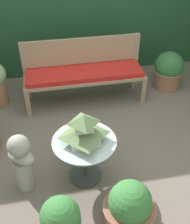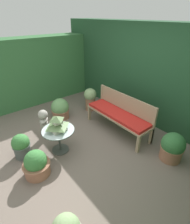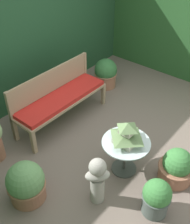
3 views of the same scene
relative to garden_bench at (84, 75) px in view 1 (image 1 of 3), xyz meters
name	(u,v)px [view 1 (image 1 of 3)]	position (x,y,z in m)	size (l,w,h in m)	color
ground	(102,149)	(0.02, -1.05, -0.42)	(30.00, 30.00, 0.00)	#75665B
garden_bench	(84,75)	(0.00, 0.00, 0.00)	(1.67, 0.49, 0.49)	tan
bench_backrest	(82,54)	(0.00, 0.22, 0.22)	(1.67, 0.06, 0.87)	tan
patio_table	(84,149)	(-0.23, -1.41, -0.02)	(0.63, 0.63, 0.51)	#424742
pagoda_birdhouse	(84,130)	(-0.23, -1.41, 0.22)	(0.37, 0.37, 0.31)	beige
garden_bust	(22,161)	(-0.84, -1.43, -0.04)	(0.33, 0.32, 0.68)	#A39E93
potted_plant_table_near	(129,207)	(0.06, -2.01, -0.20)	(0.47, 0.47, 0.49)	#9E664C
potted_plant_bench_left	(61,222)	(-0.54, -2.06, -0.16)	(0.34, 0.34, 0.50)	#4C5651
potted_plant_bench_right	(168,70)	(1.32, 0.14, -0.14)	(0.44, 0.44, 0.58)	#9E664C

